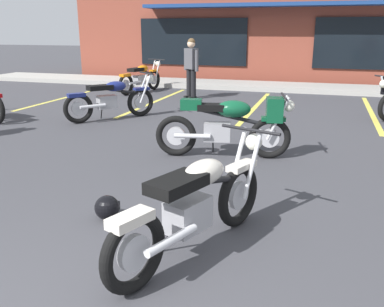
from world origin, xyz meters
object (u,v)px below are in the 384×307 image
object	(u,v)px
motorcycle_red_sportbike	(111,99)
helmet_on_pavement	(107,207)
motorcycle_orange_scrambler	(230,124)
person_in_shorts_foreground	(191,65)
motorcycle_silver_naked	(141,77)
motorcycle_foreground_classic	(196,204)

from	to	relation	value
motorcycle_red_sportbike	helmet_on_pavement	xyz separation A→B (m)	(2.35, -4.58, -0.33)
motorcycle_red_sportbike	helmet_on_pavement	bearing A→B (deg)	-62.85
motorcycle_orange_scrambler	person_in_shorts_foreground	bearing A→B (deg)	113.43
person_in_shorts_foreground	helmet_on_pavement	world-z (taller)	person_in_shorts_foreground
motorcycle_red_sportbike	helmet_on_pavement	distance (m)	5.16
person_in_shorts_foreground	helmet_on_pavement	distance (m)	8.05
motorcycle_red_sportbike	motorcycle_silver_naked	xyz separation A→B (m)	(-1.10, 4.04, 0.00)
motorcycle_foreground_classic	motorcycle_red_sportbike	size ratio (longest dim) A/B	1.15
motorcycle_silver_naked	person_in_shorts_foreground	bearing A→B (deg)	-21.98
motorcycle_foreground_classic	helmet_on_pavement	distance (m)	1.19
motorcycle_orange_scrambler	helmet_on_pavement	bearing A→B (deg)	-105.96
motorcycle_foreground_classic	motorcycle_red_sportbike	world-z (taller)	same
motorcycle_silver_naked	motorcycle_orange_scrambler	distance (m)	7.36
motorcycle_foreground_classic	motorcycle_orange_scrambler	size ratio (longest dim) A/B	0.96
helmet_on_pavement	motorcycle_orange_scrambler	bearing A→B (deg)	74.04
motorcycle_red_sportbike	motorcycle_orange_scrambler	world-z (taller)	same
person_in_shorts_foreground	motorcycle_orange_scrambler	bearing A→B (deg)	-66.57
motorcycle_orange_scrambler	helmet_on_pavement	world-z (taller)	motorcycle_orange_scrambler
motorcycle_red_sportbike	motorcycle_orange_scrambler	distance (m)	3.69
helmet_on_pavement	motorcycle_red_sportbike	bearing A→B (deg)	117.15
motorcycle_silver_naked	motorcycle_foreground_classic	bearing A→B (deg)	-63.26
motorcycle_red_sportbike	motorcycle_silver_naked	bearing A→B (deg)	105.26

